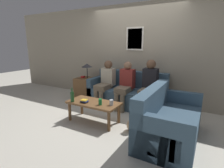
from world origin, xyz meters
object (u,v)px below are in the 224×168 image
Objects in this scene: person_middle at (125,83)px; teddy_bear at (133,123)px; couch_main at (127,93)px; wine_bottle at (72,97)px; coffee_table at (94,105)px; person_right at (149,84)px; couch_side at (168,121)px; person_left at (106,81)px; drinking_glass at (111,103)px.

person_middle is 1.31m from teddy_bear.
wine_bottle is (-0.56, -1.47, 0.23)m from couch_main.
coffee_table is 3.00× the size of teddy_bear.
person_right reaches higher than couch_main.
person_left reaches higher than couch_side.
person_left is at bearing 61.44° from couch_side.
coffee_table is at bearing -124.20° from person_right.
couch_side is 1.34× the size of person_left.
person_right is (0.37, 1.13, 0.19)m from drinking_glass.
couch_main is at bearing 118.79° from teddy_bear.
person_middle is (0.58, -0.02, -0.00)m from person_left.
person_left is (-1.83, 1.00, 0.32)m from couch_side.
person_left is 0.58m from person_middle.
person_middle is at bearing -171.37° from person_right.
couch_main is 5.42× the size of teddy_bear.
coffee_table is at bearing -101.43° from person_middle.
drinking_glass is at bearing 2.13° from coffee_table.
drinking_glass is 1.20m from person_right.
person_right reaches higher than person_middle.
person_middle reaches higher than teddy_bear.
person_middle is at bearing -1.65° from person_left.
couch_main is 6.60× the size of wine_bottle.
coffee_table is 3.66× the size of wine_bottle.
couch_main is at bearing 168.01° from person_right.
person_left is (0.02, 1.27, 0.09)m from wine_bottle.
couch_main and couch_side have the same top height.
couch_side is at bearing -38.06° from person_middle.
wine_bottle is 0.82× the size of teddy_bear.
couch_side is at bearing 2.99° from coffee_table.
drinking_glass is (0.41, 0.02, 0.12)m from coffee_table.
drinking_glass is 0.09× the size of person_right.
teddy_bear is (0.09, -1.13, -0.51)m from person_right.
person_right is at bearing 32.91° from couch_side.
coffee_table is (-1.46, -0.08, 0.06)m from couch_side.
person_right is at bearing 71.98° from drinking_glass.
wine_bottle is at bearing 98.51° from couch_side.
wine_bottle is at bearing -115.40° from person_middle.
coffee_table reaches higher than teddy_bear.
drinking_glass is 0.09× the size of person_middle.
drinking_glass is at bearing 93.32° from couch_side.
wine_bottle is 2.70× the size of drinking_glass.
coffee_table is 0.94× the size of person_left.
person_middle is at bearing 64.60° from wine_bottle.
wine_bottle is 0.82m from drinking_glass.
couch_side is 0.62m from teddy_bear.
coffee_table is at bearing -71.19° from person_left.
drinking_glass is (-1.06, -0.06, 0.17)m from couch_side.
couch_side is at bearing 5.81° from teddy_bear.
drinking_glass is 0.56m from teddy_bear.
wine_bottle is 0.24× the size of person_right.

